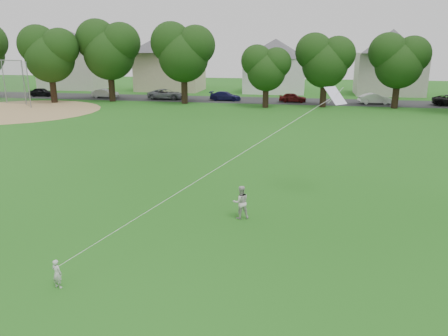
% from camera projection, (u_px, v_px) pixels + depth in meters
% --- Properties ---
extents(ground, '(160.00, 160.00, 0.00)m').
position_uv_depth(ground, '(164.00, 242.00, 15.63)').
color(ground, '#1C5714').
rests_on(ground, ground).
extents(street, '(90.00, 7.00, 0.01)m').
position_uv_depth(street, '(268.00, 101.00, 55.34)').
color(street, '#2D2D30').
rests_on(street, ground).
extents(dirt_infield, '(18.00, 18.00, 0.02)m').
position_uv_depth(dirt_infield, '(14.00, 111.00, 46.74)').
color(dirt_infield, '#9E7F51').
rests_on(dirt_infield, ground).
extents(toddler, '(0.37, 0.28, 0.89)m').
position_uv_depth(toddler, '(57.00, 274.00, 12.59)').
color(toddler, beige).
rests_on(toddler, ground).
extents(older_boy, '(0.82, 0.74, 1.38)m').
position_uv_depth(older_boy, '(241.00, 202.00, 17.60)').
color(older_boy, beige).
rests_on(older_boy, ground).
extents(kite, '(4.63, 5.31, 13.01)m').
position_uv_depth(kite, '(224.00, 164.00, 15.70)').
color(kite, white).
rests_on(kite, ground).
extents(baseball_backstop, '(11.44, 3.72, 5.08)m').
position_uv_depth(baseball_backstop, '(0.00, 82.00, 51.64)').
color(baseball_backstop, gray).
rests_on(baseball_backstop, ground).
extents(tree_row, '(82.58, 9.70, 10.56)m').
position_uv_depth(tree_row, '(271.00, 49.00, 47.88)').
color(tree_row, black).
rests_on(tree_row, ground).
extents(parked_cars, '(64.51, 2.44, 1.29)m').
position_uv_depth(parked_cars, '(281.00, 97.00, 53.94)').
color(parked_cars, black).
rests_on(parked_cars, ground).
extents(house_row, '(76.96, 13.78, 10.51)m').
position_uv_depth(house_row, '(259.00, 56.00, 63.79)').
color(house_row, beige).
rests_on(house_row, ground).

